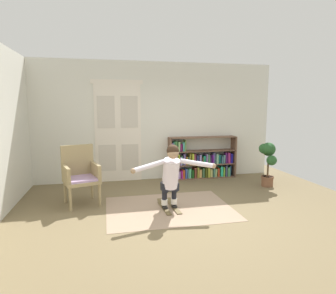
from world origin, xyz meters
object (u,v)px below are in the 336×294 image
Objects in this scene: person_skier at (171,172)px; skis_pair at (169,206)px; bookshelf at (200,162)px; wicker_chair at (80,173)px; potted_plant at (268,157)px.

skis_pair is at bearing 93.37° from person_skier.
skis_pair is (-1.26, -1.97, -0.40)m from bookshelf.
wicker_chair reaches higher than bookshelf.
potted_plant is at bearing 23.26° from person_skier.
person_skier reaches higher than skis_pair.
potted_plant is at bearing -39.52° from bookshelf.
bookshelf is at bearing 140.48° from potted_plant.
wicker_chair is 1.48× the size of skis_pair.
person_skier is (1.58, -0.75, 0.11)m from wicker_chair.
wicker_chair reaches higher than potted_plant.
skis_pair is at bearing -159.78° from potted_plant.
person_skier is (-1.25, -2.12, 0.27)m from bookshelf.
person_skier reaches higher than potted_plant.
skis_pair is 0.50× the size of person_skier.
skis_pair is (-2.52, -0.93, -0.65)m from potted_plant.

